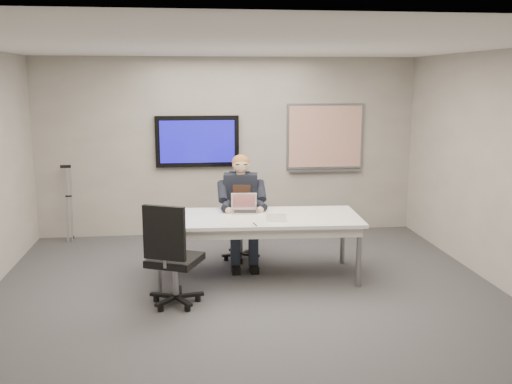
{
  "coord_description": "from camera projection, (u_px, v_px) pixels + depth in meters",
  "views": [
    {
      "loc": [
        -0.67,
        -5.99,
        2.45
      ],
      "look_at": [
        0.18,
        0.94,
        1.07
      ],
      "focal_mm": 40.0,
      "sensor_mm": 36.0,
      "label": 1
    }
  ],
  "objects": [
    {
      "name": "wall_front",
      "position": [
        310.0,
        270.0,
        3.2
      ],
      "size": [
        6.0,
        0.02,
        2.8
      ],
      "primitive_type": "cube",
      "color": "gray",
      "rests_on": "ground"
    },
    {
      "name": "seated_person",
      "position": [
        242.0,
        221.0,
        7.59
      ],
      "size": [
        0.48,
        0.83,
        1.47
      ],
      "rotation": [
        0.0,
        0.0,
        -0.13
      ],
      "color": "#202736",
      "rests_on": "office_chair_far"
    },
    {
      "name": "laptop",
      "position": [
        245.0,
        207.0,
        7.3
      ],
      "size": [
        0.35,
        0.34,
        0.23
      ],
      "rotation": [
        0.0,
        0.0,
        -0.09
      ],
      "color": "silver",
      "rests_on": "conference_table"
    },
    {
      "name": "ceiling",
      "position": [
        250.0,
        45.0,
        5.85
      ],
      "size": [
        6.0,
        6.0,
        0.02
      ],
      "primitive_type": "cube",
      "color": "white",
      "rests_on": "wall_back"
    },
    {
      "name": "wall_right",
      "position": [
        512.0,
        174.0,
        6.48
      ],
      "size": [
        0.02,
        6.0,
        2.8
      ],
      "primitive_type": "cube",
      "color": "gray",
      "rests_on": "ground"
    },
    {
      "name": "pen",
      "position": [
        255.0,
        224.0,
        6.66
      ],
      "size": [
        0.03,
        0.15,
        0.01
      ],
      "primitive_type": "cylinder",
      "rotation": [
        0.0,
        1.57,
        1.72
      ],
      "color": "black",
      "rests_on": "conference_table"
    },
    {
      "name": "floor",
      "position": [
        250.0,
        302.0,
        6.39
      ],
      "size": [
        6.0,
        6.0,
        0.02
      ],
      "primitive_type": "cube",
      "color": "#3C3C3F",
      "rests_on": "ground"
    },
    {
      "name": "name_tent",
      "position": [
        277.0,
        217.0,
        6.82
      ],
      "size": [
        0.24,
        0.1,
        0.09
      ],
      "primitive_type": null,
      "rotation": [
        0.0,
        0.0,
        -0.15
      ],
      "color": "white",
      "rests_on": "conference_table"
    },
    {
      "name": "conference_table",
      "position": [
        257.0,
        223.0,
        7.09
      ],
      "size": [
        2.6,
        1.2,
        0.78
      ],
      "rotation": [
        0.0,
        0.0,
        -0.05
      ],
      "color": "white",
      "rests_on": "ground"
    },
    {
      "name": "whiteboard",
      "position": [
        325.0,
        138.0,
        9.17
      ],
      "size": [
        1.25,
        0.08,
        1.1
      ],
      "color": "gray",
      "rests_on": "wall_back"
    },
    {
      "name": "wall_back",
      "position": [
        229.0,
        147.0,
        9.04
      ],
      "size": [
        6.0,
        0.02,
        2.8
      ],
      "primitive_type": "cube",
      "color": "gray",
      "rests_on": "ground"
    },
    {
      "name": "office_chair_far",
      "position": [
        242.0,
        236.0,
        7.9
      ],
      "size": [
        0.64,
        0.64,
        1.01
      ],
      "rotation": [
        0.0,
        0.0,
        -0.43
      ],
      "color": "black",
      "rests_on": "ground"
    },
    {
      "name": "crutch",
      "position": [
        69.0,
        202.0,
        8.72
      ],
      "size": [
        0.17,
        0.49,
        1.26
      ],
      "primitive_type": null,
      "rotation": [
        -0.17,
        0.0,
        -0.01
      ],
      "color": "#999BA0",
      "rests_on": "ground"
    },
    {
      "name": "office_chair_near",
      "position": [
        173.0,
        274.0,
        6.21
      ],
      "size": [
        0.73,
        0.73,
        1.17
      ],
      "rotation": [
        0.0,
        0.0,
        2.73
      ],
      "color": "black",
      "rests_on": "ground"
    },
    {
      "name": "tv_display",
      "position": [
        197.0,
        141.0,
        8.91
      ],
      "size": [
        1.3,
        0.09,
        0.8
      ],
      "color": "black",
      "rests_on": "wall_back"
    }
  ]
}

